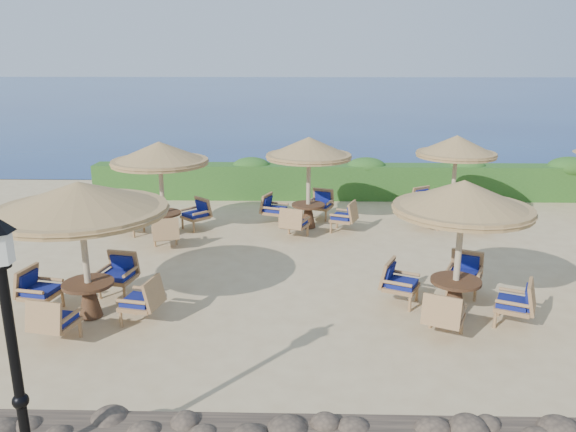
{
  "coord_description": "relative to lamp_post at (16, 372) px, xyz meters",
  "views": [
    {
      "loc": [
        -1.75,
        -12.05,
        4.81
      ],
      "look_at": [
        -2.05,
        0.29,
        1.3
      ],
      "focal_mm": 35.0,
      "sensor_mm": 36.0,
      "label": 1
    }
  ],
  "objects": [
    {
      "name": "cafe_set_5",
      "position": [
        7.51,
        10.9,
        0.12
      ],
      "size": [
        2.75,
        2.75,
        2.65
      ],
      "color": "tan",
      "rests_on": "ground"
    },
    {
      "name": "cafe_set_3",
      "position": [
        -0.74,
        9.46,
        0.31
      ],
      "size": [
        2.75,
        2.75,
        2.65
      ],
      "color": "tan",
      "rests_on": "ground"
    },
    {
      "name": "hedge",
      "position": [
        4.8,
        14.0,
        -0.95
      ],
      "size": [
        18.0,
        0.9,
        1.2
      ],
      "primitive_type": "cube",
      "color": "#224E19",
      "rests_on": "ground"
    },
    {
      "name": "sea",
      "position": [
        4.8,
        76.8,
        -1.55
      ],
      "size": [
        160.0,
        160.0,
        0.0
      ],
      "primitive_type": "plane",
      "color": "navy",
      "rests_on": "ground"
    },
    {
      "name": "lamp_post",
      "position": [
        0.0,
        0.0,
        0.0
      ],
      "size": [
        0.44,
        0.44,
        3.31
      ],
      "color": "black",
      "rests_on": "ground"
    },
    {
      "name": "cafe_set_1",
      "position": [
        6.02,
        4.79,
        0.21
      ],
      "size": [
        2.84,
        2.84,
        2.65
      ],
      "color": "tan",
      "rests_on": "ground"
    },
    {
      "name": "ground",
      "position": [
        4.8,
        6.8,
        -1.55
      ],
      "size": [
        120.0,
        120.0,
        0.0
      ],
      "primitive_type": "plane",
      "color": "tan",
      "rests_on": "ground"
    },
    {
      "name": "cafe_set_4",
      "position": [
        3.25,
        10.46,
        0.17
      ],
      "size": [
        2.86,
        2.86,
        2.65
      ],
      "color": "tan",
      "rests_on": "ground"
    },
    {
      "name": "cafe_set_0",
      "position": [
        -0.98,
        4.5,
        0.37
      ],
      "size": [
        3.21,
        3.21,
        2.65
      ],
      "color": "tan",
      "rests_on": "ground"
    }
  ]
}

